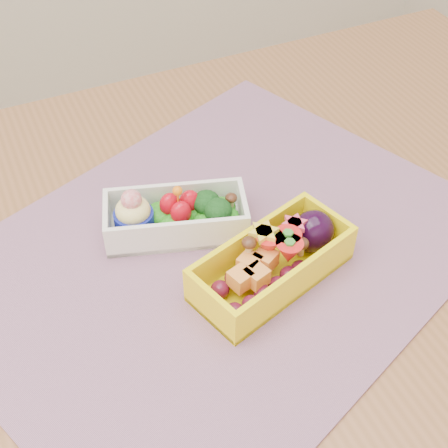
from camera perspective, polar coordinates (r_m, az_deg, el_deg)
name	(u,v)px	position (r m, az deg, el deg)	size (l,w,h in m)	color
table	(237,294)	(0.82, 1.23, -6.35)	(1.20, 0.80, 0.75)	brown
placemat	(220,252)	(0.73, -0.37, -2.55)	(0.59, 0.46, 0.00)	gray
bento_white	(175,216)	(0.74, -4.45, 0.70)	(0.18, 0.12, 0.07)	white
bento_yellow	(275,261)	(0.69, 4.67, -3.33)	(0.20, 0.13, 0.06)	yellow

